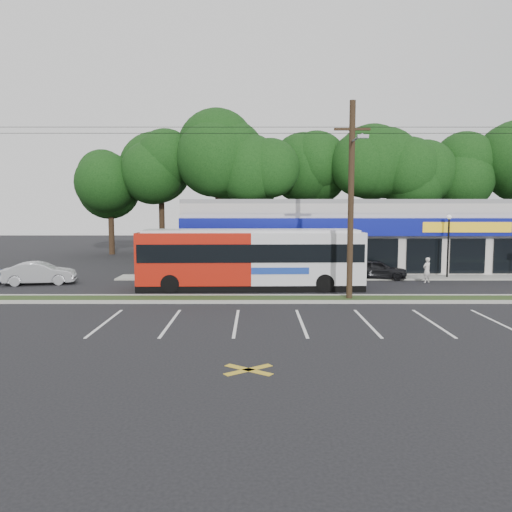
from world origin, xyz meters
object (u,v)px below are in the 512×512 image
object	(u,v)px
pedestrian_a	(427,270)
lamp_post	(448,239)
utility_pole	(348,194)
metrobus	(251,258)
car_silver	(39,273)
car_dark	(377,269)
pedestrian_b	(332,266)

from	to	relation	value
pedestrian_a	lamp_post	bearing A→B (deg)	-166.38
utility_pole	metrobus	size ratio (longest dim) A/B	3.85
utility_pole	car_silver	size ratio (longest dim) A/B	11.85
car_dark	car_silver	size ratio (longest dim) A/B	0.92
lamp_post	car_silver	bearing A→B (deg)	-174.45
car_dark	pedestrian_b	distance (m)	3.22
metrobus	car_silver	distance (m)	13.23
lamp_post	metrobus	size ratio (longest dim) A/B	0.33
utility_pole	car_dark	bearing A→B (deg)	66.00
pedestrian_a	pedestrian_b	bearing A→B (deg)	-35.20
utility_pole	pedestrian_b	xyz separation A→B (m)	(0.30, 6.66, -4.45)
car_silver	pedestrian_a	distance (m)	24.14
car_silver	utility_pole	bearing A→B (deg)	-118.27
utility_pole	lamp_post	xyz separation A→B (m)	(8.17, 7.87, -2.74)
utility_pole	lamp_post	distance (m)	11.67
metrobus	lamp_post	bearing A→B (deg)	16.85
car_silver	pedestrian_a	world-z (taller)	pedestrian_a
metrobus	car_silver	world-z (taller)	metrobus
car_silver	metrobus	bearing A→B (deg)	-109.40
lamp_post	pedestrian_b	xyz separation A→B (m)	(-7.86, -1.22, -1.70)
lamp_post	car_dark	world-z (taller)	lamp_post
car_dark	pedestrian_b	size ratio (longest dim) A/B	2.01
utility_pole	pedestrian_a	xyz separation A→B (m)	(6.17, 6.03, -4.61)
utility_pole	metrobus	xyz separation A→B (m)	(-4.90, 3.57, -3.57)
utility_pole	pedestrian_a	bearing A→B (deg)	44.34
car_silver	pedestrian_b	distance (m)	18.31
lamp_post	pedestrian_a	bearing A→B (deg)	-137.29
lamp_post	metrobus	xyz separation A→B (m)	(-13.07, -4.30, -0.83)
metrobus	pedestrian_b	xyz separation A→B (m)	(5.20, 3.08, -0.87)
utility_pole	car_silver	distance (m)	19.32
lamp_post	pedestrian_a	world-z (taller)	lamp_post
pedestrian_b	pedestrian_a	bearing A→B (deg)	178.09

